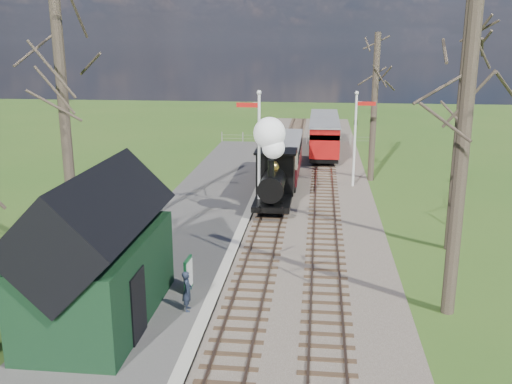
% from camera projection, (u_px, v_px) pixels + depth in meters
% --- Properties ---
extents(distant_hills, '(114.40, 48.00, 22.02)m').
position_uv_depth(distant_hills, '(311.00, 224.00, 79.24)').
color(distant_hills, '#385B23').
rests_on(distant_hills, ground).
extents(ballast_bed, '(8.00, 60.00, 0.10)m').
position_uv_depth(ballast_bed, '(302.00, 185.00, 34.37)').
color(ballast_bed, brown).
rests_on(ballast_bed, ground).
extents(track_near, '(1.60, 60.00, 0.15)m').
position_uv_depth(track_near, '(281.00, 184.00, 34.50)').
color(track_near, brown).
rests_on(track_near, ground).
extents(track_far, '(1.60, 60.00, 0.15)m').
position_uv_depth(track_far, '(324.00, 185.00, 34.22)').
color(track_far, brown).
rests_on(track_far, ground).
extents(platform, '(5.00, 44.00, 0.20)m').
position_uv_depth(platform, '(196.00, 223.00, 27.19)').
color(platform, '#474442').
rests_on(platform, ground).
extents(coping_strip, '(0.40, 44.00, 0.21)m').
position_uv_depth(coping_strip, '(244.00, 224.00, 26.94)').
color(coping_strip, '#B2AD9E').
rests_on(coping_strip, ground).
extents(station_shed, '(3.25, 6.30, 4.78)m').
position_uv_depth(station_shed, '(98.00, 256.00, 17.11)').
color(station_shed, black).
rests_on(station_shed, platform).
extents(semaphore_near, '(1.22, 0.24, 6.22)m').
position_uv_depth(semaphore_near, '(258.00, 144.00, 27.91)').
color(semaphore_near, silver).
rests_on(semaphore_near, ground).
extents(semaphore_far, '(1.22, 0.24, 5.72)m').
position_uv_depth(semaphore_far, '(356.00, 132.00, 33.19)').
color(semaphore_far, silver).
rests_on(semaphore_far, ground).
extents(bare_trees, '(15.51, 22.39, 12.00)m').
position_uv_depth(bare_trees, '(296.00, 131.00, 21.61)').
color(bare_trees, '#382D23').
rests_on(bare_trees, ground).
extents(fence_line, '(12.60, 0.08, 1.00)m').
position_uv_depth(fence_line, '(296.00, 138.00, 47.79)').
color(fence_line, slate).
rests_on(fence_line, ground).
extents(locomotive, '(1.95, 4.55, 4.87)m').
position_uv_depth(locomotive, '(274.00, 169.00, 28.67)').
color(locomotive, black).
rests_on(locomotive, ground).
extents(coach, '(2.27, 7.79, 2.39)m').
position_uv_depth(coach, '(282.00, 157.00, 34.65)').
color(coach, black).
rests_on(coach, ground).
extents(red_carriage_a, '(2.17, 5.37, 2.28)m').
position_uv_depth(red_carriage_a, '(324.00, 140.00, 41.01)').
color(red_carriage_a, black).
rests_on(red_carriage_a, ground).
extents(red_carriage_b, '(2.17, 5.37, 2.28)m').
position_uv_depth(red_carriage_b, '(324.00, 129.00, 46.29)').
color(red_carriage_b, black).
rests_on(red_carriage_b, ground).
extents(sign_board, '(0.13, 0.80, 1.17)m').
position_uv_depth(sign_board, '(188.00, 274.00, 19.46)').
color(sign_board, '#104D25').
rests_on(sign_board, platform).
extents(bench, '(0.42, 1.43, 0.82)m').
position_uv_depth(bench, '(124.00, 316.00, 16.94)').
color(bench, '#4B2C1A').
rests_on(bench, platform).
extents(person, '(0.38, 0.52, 1.32)m').
position_uv_depth(person, '(187.00, 291.00, 18.00)').
color(person, '#1A2130').
rests_on(person, platform).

